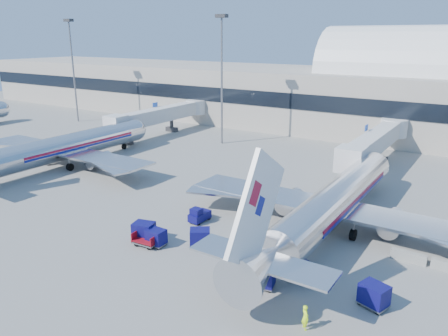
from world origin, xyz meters
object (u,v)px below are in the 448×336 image
Objects in this scene: airliner_mid at (63,148)px; cart_train_c at (144,231)px; mast_west at (222,61)px; cart_train_b at (156,237)px; airliner_main at (332,203)px; tug_right at (309,273)px; jetbridge_mid at (164,114)px; mast_far_west at (72,56)px; tug_left at (199,215)px; ramp_worker at (305,317)px; cart_solo_near at (263,277)px; barrier_near at (409,257)px; cart_solo_far at (374,295)px; tug_lead at (239,254)px; cart_train_a at (200,237)px; jetbridge_near at (377,140)px; cart_open_red at (147,241)px.

airliner_mid is 30.19m from cart_train_c.
mast_west is 43.83m from cart_train_b.
airliner_main is 20.24× the size of cart_train_b.
tug_right is (31.79, -35.62, -14.18)m from mast_west.
jetbridge_mid is (-2.40, 26.30, 1.00)m from airliner_mid.
mast_far_west reaches higher than airliner_main.
ramp_worker reaches higher than tug_left.
cart_solo_near reaches higher than tug_right.
cart_train_b is at bearing -50.58° from jetbridge_mid.
ramp_worker is (16.53, -10.54, 0.15)m from tug_left.
mast_far_west is at bearing 160.25° from barrier_near.
cart_solo_far is at bearing -44.47° from mast_west.
airliner_main is 13.24× the size of tug_lead.
mast_far_west is 86.51m from cart_solo_far.
cart_solo_far reaches higher than cart_train_a.
cart_train_b is (31.72, -38.58, -3.07)m from jetbridge_mid.
jetbridge_near is at bearing 0.68° from mast_far_west.
mast_west is 9.11× the size of cart_train_a.
cart_train_a reaches higher than cart_open_red.
cart_train_c is 0.99× the size of cart_solo_far.
jetbridge_mid is 11.44× the size of cart_solo_far.
tug_left is at bearing 8.42° from ramp_worker.
airliner_mid is at bearing -42.32° from mast_far_west.
mast_far_west reaches higher than cart_open_red.
barrier_near is 14.23m from ramp_worker.
tug_right is 5.49m from cart_solo_far.
jetbridge_near is at bearing 69.68° from cart_open_red.
tug_lead is 9.19m from cart_open_red.
mast_west is at bearing 114.74° from cart_solo_near.
airliner_mid reaches higher than cart_train_b.
ramp_worker is at bearing -26.91° from cart_train_c.
cart_solo_far is (7.20, -11.02, -1.97)m from airliner_main.
tug_right is at bearing -79.98° from airliner_main.
tug_right reaches higher than barrier_near.
barrier_near is (78.00, -28.00, -14.34)m from mast_far_west.
airliner_mid is at bearing 82.53° from tug_left.
cart_train_a is (-9.07, -10.19, -2.00)m from airliner_main.
cart_train_b is at bearing 30.92° from cart_open_red.
ramp_worker is (6.39, -42.45, -3.02)m from jetbridge_near.
mast_far_west and mast_west have the same top height.
ramp_worker is at bearing -76.11° from airliner_main.
cart_solo_near is (1.59, -39.44, -3.05)m from jetbridge_near.
airliner_mid is 17.48× the size of cart_solo_near.
mast_far_west is 40.00m from mast_west.
mast_far_west is at bearing 141.31° from cart_open_red.
jetbridge_near is 11.44× the size of cart_solo_far.
cart_train_c is (-1.87, -6.47, 0.22)m from tug_left.
airliner_main is 11.84m from tug_lead.
tug_lead is 8.36m from cart_train_b.
airliner_main is 18.71m from cart_open_red.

